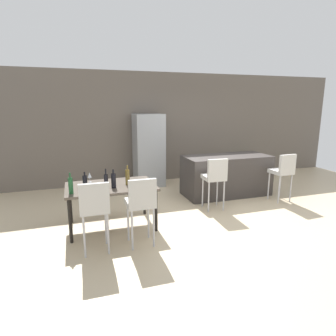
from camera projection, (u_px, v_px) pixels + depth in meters
name	position (u px, v px, depth m)	size (l,w,h in m)	color
ground_plane	(221.00, 209.00, 5.82)	(10.00, 10.00, 0.00)	#C6B28E
back_wall	(177.00, 127.00, 7.96)	(10.00, 0.12, 2.90)	#665B51
kitchen_island	(226.00, 175.00, 6.67)	(1.97, 0.87, 0.92)	#383330
bar_chair_left	(215.00, 176.00, 5.64)	(0.42, 0.42, 1.05)	beige
bar_chair_middle	(283.00, 170.00, 6.14)	(0.42, 0.42, 1.05)	beige
dining_table	(111.00, 189.00, 4.83)	(1.47, 0.93, 0.74)	#4C4238
dining_chair_near	(94.00, 206.00, 3.96)	(0.40, 0.40, 1.05)	beige
dining_chair_far	(141.00, 201.00, 4.16)	(0.40, 0.40, 1.05)	beige
wine_bottle_end	(85.00, 182.00, 4.61)	(0.07, 0.07, 0.27)	black
wine_bottle_middle	(106.00, 181.00, 4.64)	(0.06, 0.06, 0.32)	black
wine_bottle_near	(128.00, 177.00, 4.83)	(0.07, 0.07, 0.33)	brown
wine_bottle_far	(114.00, 180.00, 4.65)	(0.08, 0.08, 0.31)	black
wine_bottle_right	(71.00, 185.00, 4.34)	(0.07, 0.07, 0.33)	#194723
wine_glass_left	(90.00, 175.00, 4.99)	(0.07, 0.07, 0.17)	silver
refrigerator	(149.00, 150.00, 7.38)	(0.72, 0.68, 1.84)	#939699
potted_plant	(246.00, 164.00, 8.39)	(0.42, 0.42, 0.62)	#996B4C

